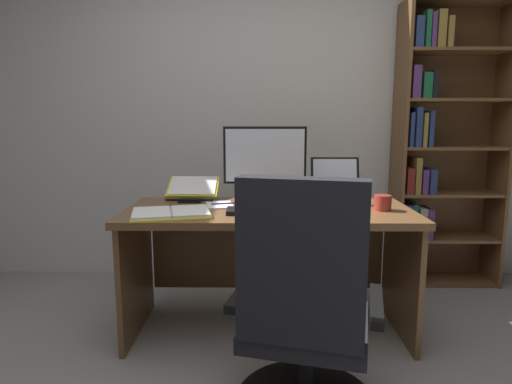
{
  "coord_description": "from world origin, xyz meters",
  "views": [
    {
      "loc": [
        -0.04,
        -1.54,
        1.25
      ],
      "look_at": [
        -0.06,
        0.84,
        0.85
      ],
      "focal_mm": 30.49,
      "sensor_mm": 36.0,
      "label": 1
    }
  ],
  "objects": [
    {
      "name": "bookshelf",
      "position": [
        1.29,
        1.71,
        1.04
      ],
      "size": [
        0.78,
        0.32,
        2.08
      ],
      "color": "brown",
      "rests_on": "ground"
    },
    {
      "name": "notepad",
      "position": [
        -0.27,
        0.97,
        0.75
      ],
      "size": [
        0.19,
        0.23,
        0.01
      ],
      "primitive_type": "cube",
      "rotation": [
        0.0,
        0.0,
        0.18
      ],
      "color": "white",
      "rests_on": "desk"
    },
    {
      "name": "laptop",
      "position": [
        0.45,
        1.13,
        0.8
      ],
      "size": [
        0.31,
        0.34,
        0.26
      ],
      "color": "black",
      "rests_on": "desk"
    },
    {
      "name": "office_chair",
      "position": [
        0.14,
        0.1,
        0.44
      ],
      "size": [
        0.68,
        0.6,
        1.05
      ],
      "rotation": [
        0.0,
        0.0,
        -0.24
      ],
      "color": "black",
      "rests_on": "ground"
    },
    {
      "name": "wall_back",
      "position": [
        0.0,
        1.94,
        1.44
      ],
      "size": [
        5.14,
        0.12,
        2.88
      ],
      "primitive_type": "cube",
      "color": "beige",
      "rests_on": "ground"
    },
    {
      "name": "monitor",
      "position": [
        -0.01,
        1.12,
        0.98
      ],
      "size": [
        0.51,
        0.16,
        0.46
      ],
      "color": "black",
      "rests_on": "desk"
    },
    {
      "name": "coffee_mug",
      "position": [
        0.65,
        0.85,
        0.79
      ],
      "size": [
        0.1,
        0.1,
        0.09
      ],
      "primitive_type": "cylinder",
      "color": "maroon",
      "rests_on": "desk"
    },
    {
      "name": "open_binder",
      "position": [
        -0.51,
        0.72,
        0.76
      ],
      "size": [
        0.47,
        0.38,
        0.02
      ],
      "rotation": [
        0.0,
        0.0,
        0.22
      ],
      "color": "yellow",
      "rests_on": "desk"
    },
    {
      "name": "desk",
      "position": [
        0.01,
        0.97,
        0.54
      ],
      "size": [
        1.63,
        0.71,
        0.75
      ],
      "color": "brown",
      "rests_on": "ground"
    },
    {
      "name": "pen",
      "position": [
        -0.25,
        0.97,
        0.76
      ],
      "size": [
        0.14,
        0.05,
        0.01
      ],
      "primitive_type": "cylinder",
      "rotation": [
        0.0,
        1.57,
        0.28
      ],
      "color": "navy",
      "rests_on": "notepad"
    },
    {
      "name": "keyboard",
      "position": [
        -0.01,
        0.77,
        0.76
      ],
      "size": [
        0.42,
        0.15,
        0.02
      ],
      "primitive_type": "cube",
      "color": "black",
      "rests_on": "desk"
    },
    {
      "name": "computer_mouse",
      "position": [
        0.29,
        0.77,
        0.77
      ],
      "size": [
        0.06,
        0.1,
        0.04
      ],
      "primitive_type": "ellipsoid",
      "color": "black",
      "rests_on": "desk"
    },
    {
      "name": "reading_stand_with_book",
      "position": [
        -0.46,
        1.19,
        0.81
      ],
      "size": [
        0.32,
        0.29,
        0.13
      ],
      "color": "black",
      "rests_on": "desk"
    }
  ]
}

